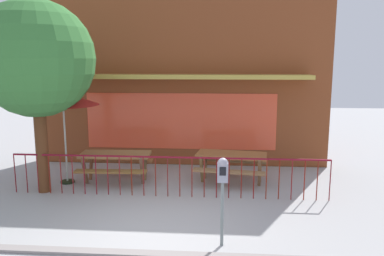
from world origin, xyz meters
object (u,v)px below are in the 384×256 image
(picnic_table_left, at_px, (115,159))
(street_tree, at_px, (36,60))
(patio_umbrella, at_px, (63,99))
(parking_meter_near, at_px, (223,179))
(picnic_table_right, at_px, (231,159))

(picnic_table_left, distance_m, street_tree, 3.12)
(patio_umbrella, relative_size, street_tree, 0.52)
(picnic_table_left, relative_size, parking_meter_near, 1.19)
(picnic_table_right, relative_size, street_tree, 0.43)
(parking_meter_near, bearing_deg, patio_umbrella, 141.79)
(picnic_table_right, height_order, parking_meter_near, parking_meter_near)
(picnic_table_right, distance_m, street_tree, 5.36)
(picnic_table_left, xyz_separation_m, patio_umbrella, (-1.25, -0.18, 1.58))
(picnic_table_right, xyz_separation_m, street_tree, (-4.57, -1.09, 2.57))
(picnic_table_left, height_order, street_tree, street_tree)
(patio_umbrella, relative_size, parking_meter_near, 1.53)
(street_tree, bearing_deg, picnic_table_right, 13.39)
(picnic_table_right, bearing_deg, parking_meter_near, -93.93)
(picnic_table_right, height_order, street_tree, street_tree)
(picnic_table_right, bearing_deg, street_tree, -166.61)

